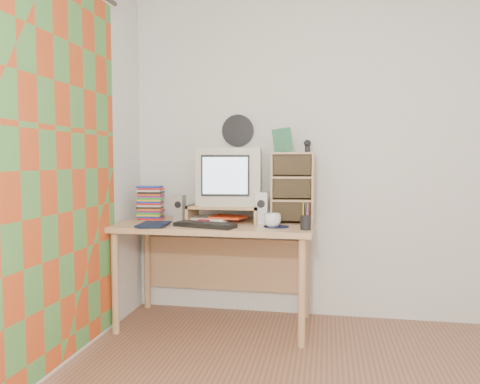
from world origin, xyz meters
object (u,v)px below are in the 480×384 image
at_px(dvd_stack, 151,203).
at_px(cd_rack, 292,188).
at_px(desk, 217,240).
at_px(mug, 272,220).
at_px(crt_monitor, 230,176).
at_px(diary, 140,223).
at_px(keyboard, 205,225).

height_order(dvd_stack, cd_rack, cd_rack).
relative_size(desk, mug, 11.90).
distance_m(crt_monitor, cd_rack, 0.47).
xyz_separation_m(desk, mug, (0.43, -0.20, 0.18)).
bearing_deg(dvd_stack, crt_monitor, -3.84).
bearing_deg(diary, keyboard, -0.99).
xyz_separation_m(crt_monitor, dvd_stack, (-0.61, -0.04, -0.20)).
bearing_deg(dvd_stack, diary, -87.09).
relative_size(desk, diary, 6.07).
distance_m(cd_rack, diary, 1.10).
bearing_deg(keyboard, cd_rack, 46.95).
distance_m(keyboard, mug, 0.46).
bearing_deg(mug, keyboard, -170.07).
bearing_deg(diary, cd_rack, 15.14).
distance_m(crt_monitor, mug, 0.53).
xyz_separation_m(desk, dvd_stack, (-0.53, 0.05, 0.26)).
relative_size(keyboard, diary, 1.84).
distance_m(desk, crt_monitor, 0.48).
bearing_deg(mug, desk, 155.30).
height_order(desk, keyboard, keyboard).
height_order(desk, cd_rack, cd_rack).
relative_size(desk, keyboard, 3.29).
distance_m(cd_rack, mug, 0.35).
bearing_deg(diary, dvd_stack, 95.43).
bearing_deg(cd_rack, dvd_stack, 176.09).
xyz_separation_m(mug, diary, (-0.90, -0.11, -0.02)).
bearing_deg(diary, crt_monitor, 30.75).
bearing_deg(mug, cd_rack, 66.59).
height_order(crt_monitor, mug, crt_monitor).
relative_size(desk, crt_monitor, 3.17).
bearing_deg(desk, mug, -24.70).
bearing_deg(cd_rack, diary, -164.54).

